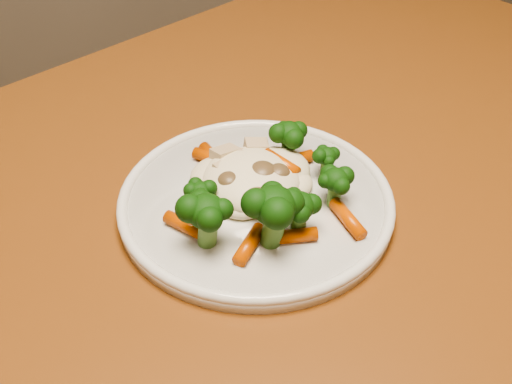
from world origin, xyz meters
TOP-DOWN VIEW (x-y plane):
  - dining_table at (-0.19, -0.23)m, footprint 1.44×1.24m
  - plate at (-0.19, -0.19)m, footprint 0.25×0.25m
  - meal at (-0.19, -0.20)m, footprint 0.18×0.17m

SIDE VIEW (x-z plane):
  - dining_table at x=-0.19m, z-range 0.28..1.03m
  - plate at x=-0.19m, z-range 0.75..0.76m
  - meal at x=-0.19m, z-range 0.76..0.81m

